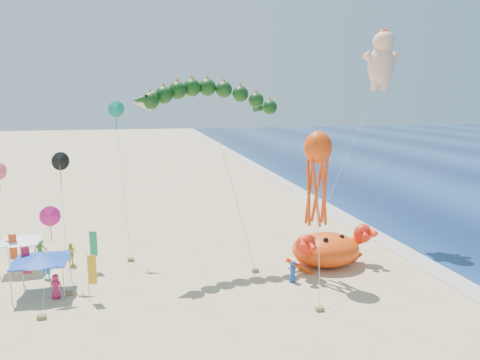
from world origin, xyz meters
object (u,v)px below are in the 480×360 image
object	(u,v)px
cherub_kite	(382,59)
octopus_kite	(317,171)
dragon_kite	(209,101)
canopy_blue	(41,257)
crab_inflatable	(326,248)
canopy_white	(20,238)

from	to	relation	value
cherub_kite	octopus_kite	size ratio (longest dim) A/B	1.77
dragon_kite	cherub_kite	bearing A→B (deg)	9.60
cherub_kite	octopus_kite	xyz separation A→B (m)	(-9.08, -8.23, -8.47)
dragon_kite	canopy_blue	size ratio (longest dim) A/B	3.74
crab_inflatable	dragon_kite	distance (m)	14.54
canopy_blue	canopy_white	world-z (taller)	same
dragon_kite	canopy_white	distance (m)	17.57
crab_inflatable	canopy_blue	bearing A→B (deg)	-178.22
crab_inflatable	canopy_blue	distance (m)	20.51
cherub_kite	canopy_blue	world-z (taller)	cherub_kite
cherub_kite	canopy_white	distance (m)	33.29
canopy_blue	octopus_kite	bearing A→B (deg)	-3.51
crab_inflatable	octopus_kite	bearing A→B (deg)	-132.66
crab_inflatable	canopy_blue	xyz separation A→B (m)	(-20.47, -0.64, 1.06)
crab_inflatable	cherub_kite	bearing A→B (deg)	40.90
dragon_kite	canopy_white	world-z (taller)	dragon_kite
dragon_kite	cherub_kite	size ratio (longest dim) A/B	0.74
crab_inflatable	octopus_kite	world-z (taller)	octopus_kite
crab_inflatable	canopy_white	size ratio (longest dim) A/B	2.33
crab_inflatable	canopy_white	world-z (taller)	crab_inflatable
dragon_kite	canopy_white	size ratio (longest dim) A/B	4.51
canopy_blue	cherub_kite	bearing A→B (deg)	14.22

